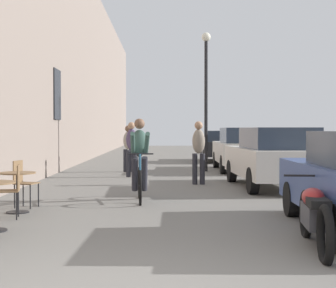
{
  "coord_description": "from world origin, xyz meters",
  "views": [
    {
      "loc": [
        0.36,
        -4.37,
        1.48
      ],
      "look_at": [
        0.58,
        15.11,
        0.95
      ],
      "focal_mm": 56.6,
      "sensor_mm": 36.0,
      "label": 1
    }
  ],
  "objects": [
    {
      "name": "cafe_chair_far_toward_street",
      "position": [
        -2.29,
        5.67,
        0.52
      ],
      "size": [
        0.46,
        0.46,
        0.89
      ],
      "color": "black",
      "rests_on": "ground_plane"
    },
    {
      "name": "parked_car_second",
      "position": [
        3.19,
        8.99,
        0.79
      ],
      "size": [
        1.95,
        4.35,
        1.53
      ],
      "color": "beige",
      "rests_on": "ground_plane"
    },
    {
      "name": "pedestrian_near",
      "position": [
        1.34,
        9.85,
        0.96
      ],
      "size": [
        0.35,
        0.25,
        1.7
      ],
      "color": "#26262D",
      "rests_on": "ground_plane"
    },
    {
      "name": "parked_motorcycle",
      "position": [
        2.26,
        2.17,
        0.4
      ],
      "size": [
        0.62,
        2.14,
        0.92
      ],
      "color": "black",
      "rests_on": "ground_plane"
    },
    {
      "name": "pedestrian_mid",
      "position": [
        -0.59,
        12.08,
        0.96
      ],
      "size": [
        0.34,
        0.24,
        1.71
      ],
      "color": "#26262D",
      "rests_on": "ground_plane"
    },
    {
      "name": "cafe_chair_far_toward_wall",
      "position": [
        -2.14,
        4.41,
        0.52
      ],
      "size": [
        0.44,
        0.44,
        0.89
      ],
      "color": "black",
      "rests_on": "ground_plane"
    },
    {
      "name": "parked_car_third",
      "position": [
        3.24,
        14.49,
        0.8
      ],
      "size": [
        1.89,
        4.36,
        1.54
      ],
      "color": "beige",
      "rests_on": "ground_plane"
    },
    {
      "name": "parked_car_fourth",
      "position": [
        3.06,
        20.09,
        0.74
      ],
      "size": [
        1.8,
        4.06,
        1.43
      ],
      "color": "black",
      "rests_on": "ground_plane"
    },
    {
      "name": "street_lamp",
      "position": [
        1.91,
        14.34,
        3.11
      ],
      "size": [
        0.32,
        0.32,
        4.9
      ],
      "color": "black",
      "rests_on": "ground_plane"
    },
    {
      "name": "cyclist_on_bicycle",
      "position": [
        -0.11,
        6.62,
        0.81
      ],
      "size": [
        0.52,
        1.76,
        1.74
      ],
      "color": "black",
      "rests_on": "ground_plane"
    },
    {
      "name": "building_facade_left",
      "position": [
        -3.45,
        14.0,
        4.49
      ],
      "size": [
        0.54,
        68.0,
        8.99
      ],
      "color": "gray",
      "rests_on": "ground_plane"
    },
    {
      "name": "cafe_table_far",
      "position": [
        -2.21,
        5.03,
        0.52
      ],
      "size": [
        0.64,
        0.64,
        0.72
      ],
      "color": "black",
      "rests_on": "ground_plane"
    },
    {
      "name": "pedestrian_far",
      "position": [
        -0.83,
        14.12,
        0.91
      ],
      "size": [
        0.37,
        0.28,
        1.62
      ],
      "color": "#26262D",
      "rests_on": "ground_plane"
    }
  ]
}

